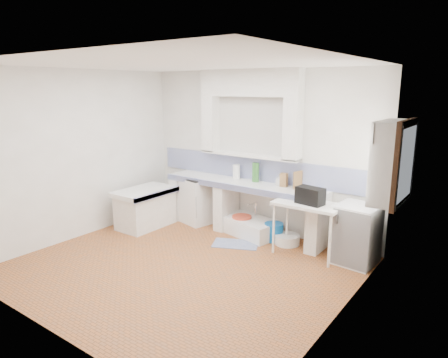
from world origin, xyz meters
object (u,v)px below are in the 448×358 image
Objects in this scene: sink at (249,227)px; side_table at (307,229)px; stove at (198,200)px; fridge at (356,234)px.

sink is 1.25m from side_table.
stove is at bearing 173.22° from side_table.
stove is at bearing -167.45° from sink.
stove is 1.18m from sink.
fridge reaches higher than stove.
side_table is at bearing 7.20° from stove.
sink is at bearing -177.86° from fridge.
side_table is (2.34, -0.26, -0.01)m from stove.
sink is 1.91m from fridge.
fridge is (3.03, -0.10, 0.01)m from stove.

